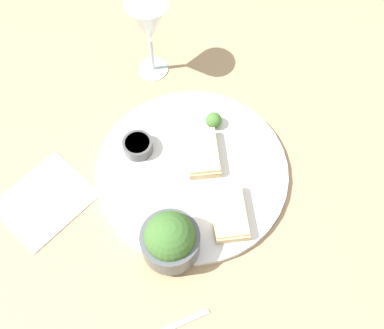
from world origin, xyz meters
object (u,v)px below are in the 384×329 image
object	(u,v)px
cheese_toast_far	(229,213)
napkin	(45,200)
salad_bowl	(170,239)
wine_glass	(148,24)
sauce_ramekin	(138,145)
cheese_toast_near	(203,153)

from	to	relation	value
cheese_toast_far	napkin	xyz separation A→B (m)	(-0.17, -0.28, -0.02)
salad_bowl	wine_glass	distance (m)	0.40
salad_bowl	wine_glass	size ratio (longest dim) A/B	0.54
salad_bowl	sauce_ramekin	size ratio (longest dim) A/B	1.76
salad_bowl	sauce_ramekin	world-z (taller)	salad_bowl
napkin	cheese_toast_far	bearing A→B (deg)	57.66
cheese_toast_near	wine_glass	size ratio (longest dim) A/B	0.61
cheese_toast_far	napkin	distance (m)	0.33
sauce_ramekin	napkin	size ratio (longest dim) A/B	0.29
wine_glass	sauce_ramekin	bearing A→B (deg)	-31.72
wine_glass	napkin	size ratio (longest dim) A/B	0.96
salad_bowl	wine_glass	bearing A→B (deg)	160.37
cheese_toast_far	wine_glass	distance (m)	0.38
cheese_toast_near	napkin	distance (m)	0.29
cheese_toast_near	salad_bowl	bearing A→B (deg)	-43.68
sauce_ramekin	napkin	bearing A→B (deg)	-85.16
sauce_ramekin	napkin	world-z (taller)	sauce_ramekin
sauce_ramekin	cheese_toast_near	bearing A→B (deg)	56.54
cheese_toast_near	napkin	xyz separation A→B (m)	(-0.05, -0.29, -0.02)
sauce_ramekin	cheese_toast_far	world-z (taller)	same
wine_glass	napkin	distance (m)	0.37
napkin	sauce_ramekin	bearing A→B (deg)	94.84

